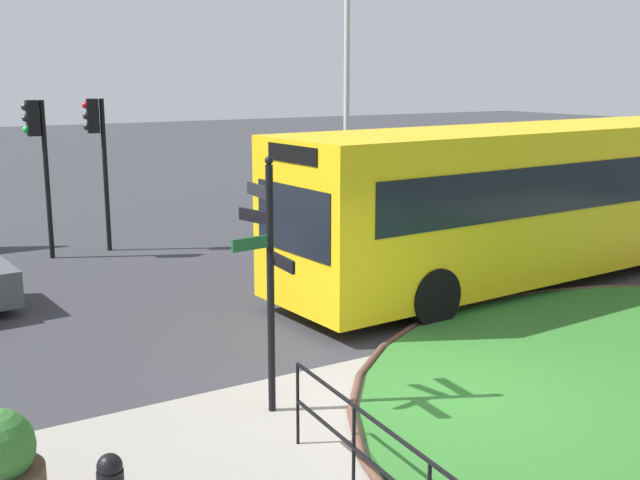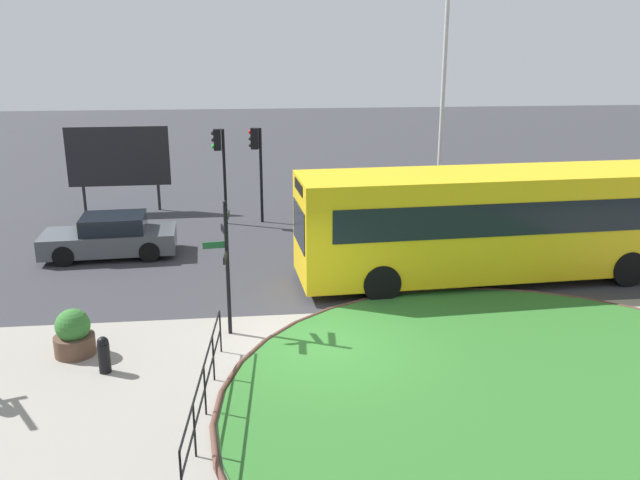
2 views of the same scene
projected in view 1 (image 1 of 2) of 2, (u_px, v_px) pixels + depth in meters
The scene contains 7 objects.
ground at pixel (445, 401), 10.12m from camera, with size 120.00×120.00×0.00m, color #333338.
sidewalk_paving at pixel (574, 468), 8.38m from camera, with size 32.00×7.83×0.02m, color gray.
signpost_directional at pixel (268, 268), 9.44m from camera, with size 0.61×1.33×3.18m.
bus_yellow at pixel (525, 199), 15.74m from camera, with size 11.17×3.16×3.10m.
traffic_light_near at pixel (38, 143), 17.43m from camera, with size 0.49×0.27×3.56m.
traffic_light_far at pixel (97, 140), 18.22m from camera, with size 0.49×0.30×3.57m.
lamppost_tall at pixel (347, 53), 21.66m from camera, with size 0.32×0.32×8.80m.
Camera 1 is at (-6.32, -7.24, 4.11)m, focal length 44.28 mm.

